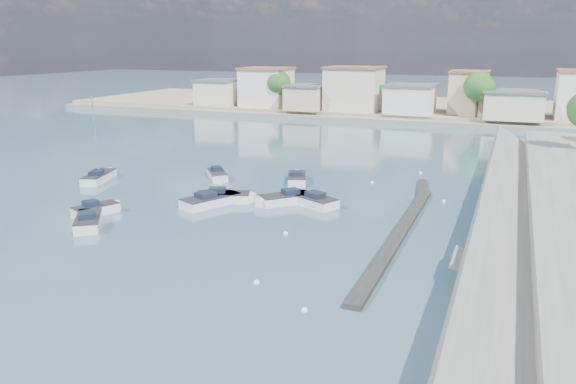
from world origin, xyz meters
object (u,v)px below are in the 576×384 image
object	(u,v)px
motorboat_h	(226,197)
sailboat	(100,177)
motorboat_e	(214,200)
motorboat_c	(309,200)
motorboat_f	(297,178)
motorboat_a	(89,221)
motorboat_g	(218,176)
motorboat_b	(98,210)
motorboat_d	(283,200)

from	to	relation	value
motorboat_h	sailboat	xyz separation A→B (m)	(-16.08, 2.31, 0.04)
motorboat_e	motorboat_h	xyz separation A→B (m)	(0.52, 1.29, 0.00)
motorboat_c	motorboat_f	size ratio (longest dim) A/B	1.13
motorboat_a	motorboat_c	world-z (taller)	same
motorboat_c	motorboat_g	size ratio (longest dim) A/B	1.31
motorboat_c	sailboat	world-z (taller)	sailboat
motorboat_b	motorboat_h	size ratio (longest dim) A/B	0.76
motorboat_b	motorboat_f	bearing A→B (deg)	55.95
motorboat_d	motorboat_h	size ratio (longest dim) A/B	0.87
motorboat_d	motorboat_h	xyz separation A→B (m)	(-5.08, -1.26, 0.00)
motorboat_h	sailboat	bearing A→B (deg)	171.84
motorboat_b	motorboat_d	world-z (taller)	same
motorboat_b	motorboat_h	bearing A→B (deg)	42.46
motorboat_g	motorboat_f	bearing A→B (deg)	14.52
motorboat_c	motorboat_f	xyz separation A→B (m)	(-4.03, 7.48, -0.00)
motorboat_g	sailboat	world-z (taller)	sailboat
motorboat_a	motorboat_h	world-z (taller)	same
motorboat_c	motorboat_h	world-z (taller)	same
motorboat_d	motorboat_f	bearing A→B (deg)	102.54
motorboat_a	motorboat_d	bearing A→B (deg)	44.21
motorboat_g	sailboat	distance (m)	12.27
motorboat_f	sailboat	world-z (taller)	sailboat
motorboat_f	motorboat_e	bearing A→B (deg)	-109.46
motorboat_h	sailboat	size ratio (longest dim) A/B	0.60
motorboat_c	motorboat_d	bearing A→B (deg)	-162.73
motorboat_b	motorboat_c	bearing A→B (deg)	31.34
motorboat_d	sailboat	size ratio (longest dim) A/B	0.53
motorboat_b	motorboat_c	size ratio (longest dim) A/B	0.74
motorboat_a	motorboat_h	size ratio (longest dim) A/B	0.88
sailboat	motorboat_h	bearing A→B (deg)	-8.16
motorboat_f	motorboat_g	world-z (taller)	same
motorboat_b	motorboat_h	xyz separation A→B (m)	(8.14, 7.45, 0.00)
motorboat_f	motorboat_g	bearing A→B (deg)	-165.48
motorboat_g	sailboat	xyz separation A→B (m)	(-11.20, -5.01, 0.04)
motorboat_g	motorboat_h	world-z (taller)	same
motorboat_f	sailboat	distance (m)	20.62
motorboat_b	motorboat_f	world-z (taller)	same
motorboat_d	sailboat	bearing A→B (deg)	177.17
motorboat_d	motorboat_g	distance (m)	11.66
motorboat_b	motorboat_f	distance (m)	20.38
motorboat_d	motorboat_h	world-z (taller)	same
motorboat_d	motorboat_h	distance (m)	5.24
motorboat_b	motorboat_f	xyz separation A→B (m)	(11.41, 16.88, 0.00)
motorboat_e	motorboat_f	size ratio (longest dim) A/B	1.20
motorboat_b	motorboat_f	size ratio (longest dim) A/B	0.84
motorboat_b	motorboat_d	size ratio (longest dim) A/B	0.88
motorboat_a	motorboat_g	size ratio (longest dim) A/B	1.11
motorboat_e	motorboat_h	distance (m)	1.39
motorboat_e	motorboat_b	bearing A→B (deg)	-141.04
motorboat_d	motorboat_f	xyz separation A→B (m)	(-1.82, 8.17, 0.00)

